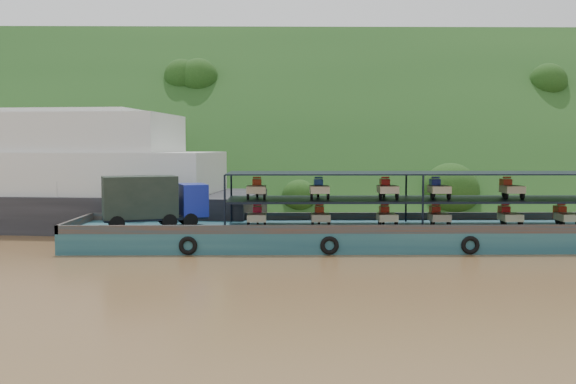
{
  "coord_description": "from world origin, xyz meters",
  "views": [
    {
      "loc": [
        -2.52,
        -38.3,
        6.16
      ],
      "look_at": [
        -2.0,
        3.0,
        3.2
      ],
      "focal_mm": 40.0,
      "sensor_mm": 36.0,
      "label": 1
    }
  ],
  "objects": [
    {
      "name": "ground",
      "position": [
        0.0,
        0.0,
        0.0
      ],
      "size": [
        160.0,
        160.0,
        0.0
      ],
      "primitive_type": "plane",
      "color": "brown",
      "rests_on": "ground"
    },
    {
      "name": "hillside",
      "position": [
        0.0,
        36.0,
        0.0
      ],
      "size": [
        140.0,
        39.6,
        39.6
      ],
      "primitive_type": "cube",
      "rotation": [
        0.79,
        0.0,
        0.0
      ],
      "color": "#153413",
      "rests_on": "ground"
    },
    {
      "name": "cargo_barge",
      "position": [
        1.46,
        1.09,
        1.08
      ],
      "size": [
        35.0,
        7.18,
        4.54
      ],
      "color": "#163E4E",
      "rests_on": "ground"
    }
  ]
}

